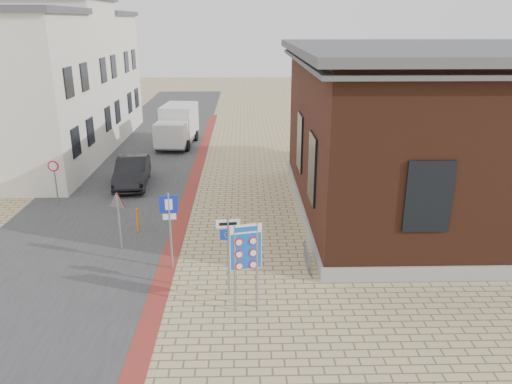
# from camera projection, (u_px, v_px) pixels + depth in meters

# --- Properties ---
(ground) EXTENTS (120.00, 120.00, 0.00)m
(ground) POSITION_uv_depth(u_px,v_px,m) (225.00, 300.00, 14.51)
(ground) COLOR tan
(ground) RESTS_ON ground
(road_strip) EXTENTS (7.00, 60.00, 0.02)m
(road_strip) POSITION_uv_depth(u_px,v_px,m) (138.00, 162.00, 28.55)
(road_strip) COLOR #38383A
(road_strip) RESTS_ON ground
(curb_strip) EXTENTS (0.60, 40.00, 0.02)m
(curb_strip) POSITION_uv_depth(u_px,v_px,m) (191.00, 190.00, 23.91)
(curb_strip) COLOR maroon
(curb_strip) RESTS_ON ground
(brick_building) EXTENTS (13.00, 13.00, 6.80)m
(brick_building) POSITION_uv_depth(u_px,v_px,m) (451.00, 130.00, 20.19)
(brick_building) COLOR gray
(brick_building) RESTS_ON ground
(townhouse_near) EXTENTS (7.40, 6.40, 8.30)m
(townhouse_near) POSITION_uv_depth(u_px,v_px,m) (6.00, 97.00, 24.24)
(townhouse_near) COLOR silver
(townhouse_near) RESTS_ON ground
(townhouse_mid) EXTENTS (7.40, 6.40, 9.10)m
(townhouse_mid) POSITION_uv_depth(u_px,v_px,m) (50.00, 76.00, 29.78)
(townhouse_mid) COLOR silver
(townhouse_mid) RESTS_ON ground
(townhouse_far) EXTENTS (7.40, 6.40, 8.30)m
(townhouse_far) POSITION_uv_depth(u_px,v_px,m) (82.00, 73.00, 35.58)
(townhouse_far) COLOR silver
(townhouse_far) RESTS_ON ground
(bike_rack) EXTENTS (0.08, 1.80, 0.60)m
(bike_rack) POSITION_uv_depth(u_px,v_px,m) (307.00, 257.00, 16.56)
(bike_rack) COLOR slate
(bike_rack) RESTS_ON ground
(sedan) EXTENTS (1.81, 4.26, 1.36)m
(sedan) POSITION_uv_depth(u_px,v_px,m) (132.00, 172.00, 24.43)
(sedan) COLOR black
(sedan) RESTS_ON ground
(box_truck) EXTENTS (2.41, 4.99, 2.53)m
(box_truck) POSITION_uv_depth(u_px,v_px,m) (177.00, 125.00, 32.08)
(box_truck) COLOR slate
(box_truck) RESTS_ON ground
(border_sign) EXTENTS (0.87, 0.24, 2.58)m
(border_sign) POSITION_uv_depth(u_px,v_px,m) (246.00, 249.00, 13.48)
(border_sign) COLOR gray
(border_sign) RESTS_ON ground
(essen_sign) EXTENTS (0.69, 0.12, 2.56)m
(essen_sign) POSITION_uv_depth(u_px,v_px,m) (228.00, 242.00, 14.24)
(essen_sign) COLOR gray
(essen_sign) RESTS_ON ground
(parking_sign) EXTENTS (0.58, 0.11, 2.62)m
(parking_sign) POSITION_uv_depth(u_px,v_px,m) (170.00, 218.00, 15.77)
(parking_sign) COLOR gray
(parking_sign) RESTS_ON ground
(yield_sign) EXTENTS (0.72, 0.32, 2.11)m
(yield_sign) POSITION_uv_depth(u_px,v_px,m) (118.00, 208.00, 17.21)
(yield_sign) COLOR gray
(yield_sign) RESTS_ON ground
(speed_sign) EXTENTS (0.49, 0.07, 2.06)m
(speed_sign) POSITION_uv_depth(u_px,v_px,m) (55.00, 176.00, 21.45)
(speed_sign) COLOR gray
(speed_sign) RESTS_ON ground
(bollard) EXTENTS (0.11, 0.11, 0.97)m
(bollard) POSITION_uv_depth(u_px,v_px,m) (138.00, 221.00, 18.99)
(bollard) COLOR orange
(bollard) RESTS_ON ground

